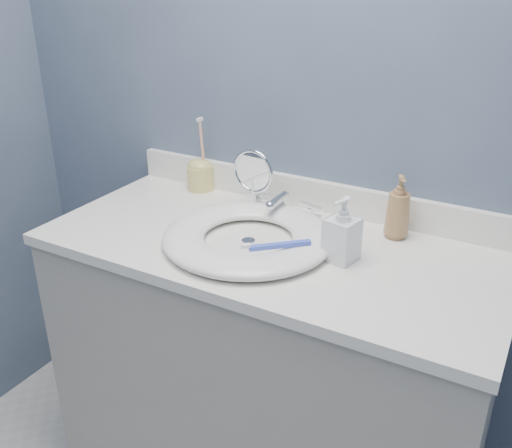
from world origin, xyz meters
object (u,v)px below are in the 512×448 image
Objects in this scene: soap_bottle_amber at (398,207)px; soap_bottle_clear at (342,229)px; makeup_mirror at (253,179)px; toothbrush_holder at (200,173)px.

soap_bottle_clear is (-0.08, -0.19, -0.00)m from soap_bottle_amber.
soap_bottle_amber is (0.41, 0.05, -0.02)m from makeup_mirror.
toothbrush_holder is (-0.57, 0.22, -0.03)m from soap_bottle_clear.
soap_bottle_amber is 0.65m from toothbrush_holder.
soap_bottle_clear is 0.61m from toothbrush_holder.
makeup_mirror is 0.36m from soap_bottle_clear.
makeup_mirror reaches higher than soap_bottle_amber.
soap_bottle_amber is at bearing -2.85° from toothbrush_holder.
toothbrush_holder reaches higher than soap_bottle_amber.
makeup_mirror is at bearing -18.58° from toothbrush_holder.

